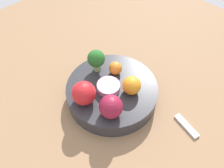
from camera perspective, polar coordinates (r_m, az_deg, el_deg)
The scene contains 10 objects.
ground_plane at distance 0.60m, azimuth -0.00°, elevation -4.52°, with size 6.00×6.00×0.00m, color gray.
table_surface at distance 0.59m, azimuth -0.00°, elevation -3.97°, with size 1.20×1.20×0.02m.
bowl at distance 0.56m, azimuth -0.00°, elevation -2.08°, with size 0.23×0.23×0.04m.
broccoli at distance 0.56m, azimuth -4.14°, elevation 6.45°, with size 0.05×0.05×0.06m.
apple_red at distance 0.48m, azimuth -0.28°, elevation -5.95°, with size 0.05×0.05×0.05m.
apple_green at distance 0.50m, azimuth -7.38°, elevation -2.38°, with size 0.06×0.06×0.06m.
orange_front at distance 0.56m, azimuth 0.90°, elevation 4.15°, with size 0.03×0.03×0.03m.
orange_back at distance 0.52m, azimuth 5.14°, elevation -0.41°, with size 0.05×0.05×0.05m.
small_cup at distance 0.53m, azimuth -0.95°, elevation -0.76°, with size 0.06×0.06×0.02m.
spoon at distance 0.56m, azimuth 18.87°, elevation -10.33°, with size 0.07×0.03×0.01m.
Camera 1 is at (-0.24, 0.24, 0.49)m, focal length 35.00 mm.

